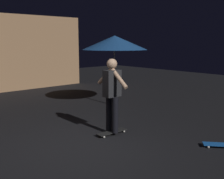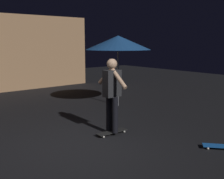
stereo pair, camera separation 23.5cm
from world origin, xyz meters
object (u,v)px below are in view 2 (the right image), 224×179
patio_umbrella (118,43)px  skateboard_spare (223,146)px  skater (112,90)px  skateboard_ridden (112,132)px

patio_umbrella → skateboard_spare: bearing=-101.6°
patio_umbrella → skateboard_spare: (-0.86, -4.20, -2.02)m
patio_umbrella → skateboard_spare: patio_umbrella is taller
skater → skateboard_spare: bearing=-61.5°
patio_umbrella → skateboard_ridden: (-2.00, -2.11, -2.02)m
patio_umbrella → skater: 3.09m
skateboard_ridden → skateboard_spare: 2.38m
skateboard_ridden → patio_umbrella: bearing=46.6°
skater → patio_umbrella: bearing=46.6°
skateboard_spare → skater: size_ratio=0.43×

